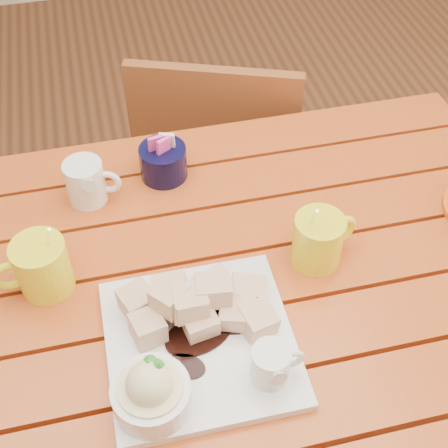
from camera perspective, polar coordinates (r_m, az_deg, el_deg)
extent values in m
cube|color=#A03814|center=(0.89, 1.29, -18.02)|extent=(1.20, 0.11, 0.03)
cube|color=#A03814|center=(0.94, -0.44, -11.85)|extent=(1.20, 0.11, 0.03)
cube|color=#A03814|center=(1.00, -1.92, -6.37)|extent=(1.20, 0.11, 0.03)
cube|color=#A03814|center=(1.07, -3.18, -1.57)|extent=(1.20, 0.11, 0.03)
cube|color=#A03814|center=(1.15, -4.28, 2.61)|extent=(1.20, 0.11, 0.03)
cube|color=#A03814|center=(1.23, -5.23, 6.24)|extent=(1.20, 0.11, 0.03)
cube|color=#A03814|center=(1.28, -5.20, 4.88)|extent=(1.12, 0.04, 0.08)
cylinder|color=#A03814|center=(1.64, 14.88, -0.78)|extent=(0.06, 0.06, 0.72)
cube|color=white|center=(0.92, -2.18, -10.80)|extent=(0.27, 0.27, 0.02)
cube|color=#BC6F39|center=(0.91, 3.09, -8.76)|extent=(0.06, 0.06, 0.04)
cube|color=#BC6F39|center=(0.94, 2.22, -6.26)|extent=(0.06, 0.06, 0.04)
cube|color=#BC6F39|center=(0.94, -7.93, -7.02)|extent=(0.06, 0.06, 0.04)
cube|color=#BC6F39|center=(0.92, 1.30, -8.16)|extent=(0.06, 0.06, 0.04)
cube|color=#BC6F39|center=(0.90, -4.96, -6.74)|extent=(0.07, 0.07, 0.04)
cube|color=#BC6F39|center=(0.95, -4.94, -6.15)|extent=(0.05, 0.05, 0.04)
cube|color=#BC6F39|center=(0.91, -2.31, -8.80)|extent=(0.06, 0.06, 0.04)
cube|color=#BC6F39|center=(0.91, -6.98, -9.40)|extent=(0.06, 0.06, 0.04)
cube|color=#BC6F39|center=(0.95, -0.88, -5.83)|extent=(0.06, 0.06, 0.04)
cube|color=#BC6F39|center=(0.91, -1.00, -6.07)|extent=(0.05, 0.05, 0.04)
cube|color=#BC6F39|center=(0.89, -3.26, -7.21)|extent=(0.05, 0.05, 0.04)
cube|color=#BC6F39|center=(0.89, -3.16, -7.16)|extent=(0.05, 0.05, 0.04)
cylinder|color=white|center=(0.85, -6.64, -15.32)|extent=(0.11, 0.11, 0.04)
cylinder|color=beige|center=(0.84, -6.71, -14.96)|extent=(0.09, 0.09, 0.03)
sphere|color=beige|center=(0.83, -6.83, -14.31)|extent=(0.06, 0.06, 0.06)
cone|color=green|center=(0.81, -6.05, -12.78)|extent=(0.03, 0.04, 0.03)
cone|color=green|center=(0.81, -6.90, -12.40)|extent=(0.03, 0.03, 0.02)
cylinder|color=white|center=(0.87, 4.26, -12.66)|extent=(0.05, 0.05, 0.06)
cylinder|color=black|center=(0.84, 4.35, -11.81)|extent=(0.04, 0.04, 0.01)
cone|color=white|center=(0.83, 4.87, -13.48)|extent=(0.02, 0.02, 0.03)
torus|color=white|center=(0.87, 6.26, -12.16)|extent=(0.04, 0.01, 0.04)
cylinder|color=yellow|center=(1.00, -16.25, -3.75)|extent=(0.08, 0.08, 0.09)
cylinder|color=black|center=(0.97, -16.73, -2.28)|extent=(0.07, 0.07, 0.01)
torus|color=yellow|center=(1.00, -18.95, -4.49)|extent=(0.06, 0.02, 0.06)
cylinder|color=silver|center=(0.98, -15.86, -1.99)|extent=(0.03, 0.05, 0.12)
cylinder|color=yellow|center=(1.00, 8.56, -1.49)|extent=(0.08, 0.08, 0.09)
cylinder|color=black|center=(0.98, 8.80, -0.03)|extent=(0.07, 0.07, 0.01)
torus|color=yellow|center=(1.03, 10.67, -0.51)|extent=(0.06, 0.03, 0.06)
cylinder|color=silver|center=(0.98, 7.85, -0.04)|extent=(0.01, 0.06, 0.12)
cylinder|color=white|center=(1.12, -12.55, 3.77)|extent=(0.07, 0.07, 0.08)
cylinder|color=white|center=(1.10, -12.86, 5.15)|extent=(0.05, 0.05, 0.01)
cone|color=white|center=(1.07, -12.65, 3.64)|extent=(0.03, 0.03, 0.03)
torus|color=white|center=(1.12, -10.52, 4.20)|extent=(0.05, 0.02, 0.05)
cylinder|color=black|center=(1.15, -5.57, 5.66)|extent=(0.09, 0.09, 0.06)
cube|color=#F041A6|center=(1.12, -6.27, 7.19)|extent=(0.03, 0.02, 0.04)
cube|color=white|center=(1.13, -5.21, 7.48)|extent=(0.03, 0.02, 0.04)
cube|color=#F041A6|center=(1.12, -5.56, 7.00)|extent=(0.03, 0.02, 0.04)
cube|color=brown|center=(1.72, -0.02, 5.55)|extent=(0.49, 0.49, 0.03)
cylinder|color=brown|center=(1.97, 5.35, 3.82)|extent=(0.03, 0.03, 0.38)
cylinder|color=brown|center=(2.00, -4.10, 4.66)|extent=(0.03, 0.03, 0.38)
cylinder|color=brown|center=(1.75, 4.64, -3.55)|extent=(0.03, 0.03, 0.38)
cylinder|color=brown|center=(1.78, -5.98, -2.48)|extent=(0.03, 0.03, 0.38)
cube|color=brown|center=(1.45, -0.92, 7.35)|extent=(0.37, 0.16, 0.40)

